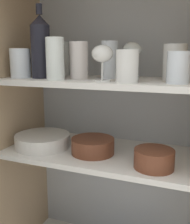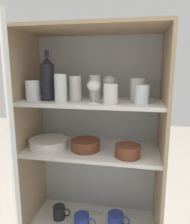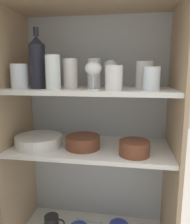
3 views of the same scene
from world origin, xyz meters
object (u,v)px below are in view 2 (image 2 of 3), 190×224
mixing_bowl_large (85,144)px  coffee_mug_primary (59,212)px  serving_bowl_small (128,150)px  plate_stack_white (49,143)px  wine_bottle (48,79)px

mixing_bowl_large → coffee_mug_primary: size_ratio=1.44×
serving_bowl_small → coffee_mug_primary: size_ratio=1.16×
plate_stack_white → coffee_mug_primary: (0.04, 0.04, -0.49)m
plate_stack_white → mixing_bowl_large: 0.23m
wine_bottle → serving_bowl_small: (0.45, -0.03, -0.38)m
wine_bottle → mixing_bowl_large: wine_bottle is taller
mixing_bowl_large → coffee_mug_primary: mixing_bowl_large is taller
mixing_bowl_large → serving_bowl_small: bearing=-12.5°
serving_bowl_small → wine_bottle: bearing=175.9°
plate_stack_white → wine_bottle: bearing=-38.3°
mixing_bowl_large → coffee_mug_primary: 0.54m
serving_bowl_small → coffee_mug_primary: serving_bowl_small is taller
serving_bowl_small → coffee_mug_primary: (-0.44, 0.09, -0.50)m
wine_bottle → mixing_bowl_large: size_ratio=1.63×
wine_bottle → plate_stack_white: 0.39m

